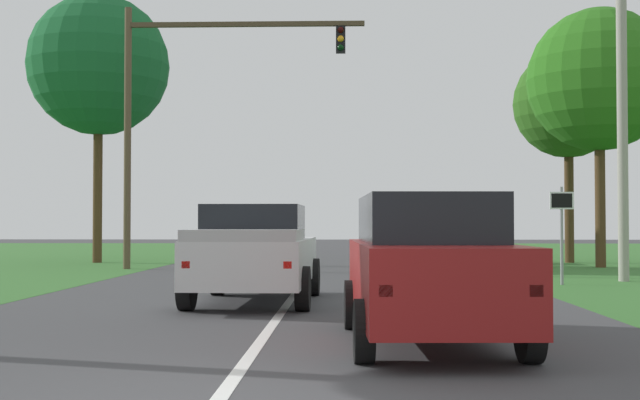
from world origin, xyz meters
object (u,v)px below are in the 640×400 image
Objects in this scene: keep_moving_sign at (562,222)px; extra_tree_1 at (568,104)px; crossing_suv_far at (440,239)px; oak_tree_right at (599,80)px; pickup_truck_lead at (255,253)px; utility_pole_right at (622,112)px; traffic_light at (186,96)px; extra_tree_2 at (99,66)px; red_suv_near at (428,265)px.

extra_tree_1 is at bearing 74.34° from keep_moving_sign.
oak_tree_right is at bearing -31.36° from crossing_suv_far.
oak_tree_right is at bearing 51.39° from pickup_truck_lead.
keep_moving_sign is 0.29× the size of extra_tree_1.
pickup_truck_lead is 2.10× the size of keep_moving_sign.
utility_pole_right reaches higher than extra_tree_1.
traffic_light is 6.51m from extra_tree_2.
oak_tree_right is at bearing -9.11° from extra_tree_2.
oak_tree_right is (7.89, 18.81, 5.60)m from red_suv_near.
extra_tree_2 is (-17.24, 10.07, 3.24)m from utility_pole_right.
red_suv_near is at bearing -118.50° from utility_pole_right.
keep_moving_sign is 20.04m from extra_tree_2.
crossing_suv_far is at bearing 71.78° from pickup_truck_lead.
red_suv_near is 0.58× the size of extra_tree_1.
pickup_truck_lead is at bearing -72.88° from traffic_light.
crossing_suv_far is 0.51× the size of extra_tree_1.
utility_pole_right is (-1.51, -7.06, -2.05)m from oak_tree_right.
oak_tree_right is at bearing -87.64° from extra_tree_1.
keep_moving_sign is (10.93, -6.94, -4.29)m from traffic_light.
traffic_light is at bearing -160.68° from extra_tree_1.
extra_tree_2 is (-8.03, 16.45, 6.83)m from pickup_truck_lead.
red_suv_near is 11.32m from keep_moving_sign.
traffic_light is 11.41m from crossing_suv_far.
traffic_light is 14.52m from oak_tree_right.
traffic_light is 0.98× the size of oak_tree_right.
utility_pole_right reaches higher than traffic_light.
utility_pole_right reaches higher than pickup_truck_lead.
red_suv_near is at bearing -62.11° from pickup_truck_lead.
traffic_light is at bearing 147.58° from keep_moving_sign.
crossing_suv_far is (-5.26, 3.20, -5.66)m from oak_tree_right.
keep_moving_sign is 3.82m from utility_pole_right.
extra_tree_2 is at bearing 149.71° from utility_pole_right.
pickup_truck_lead is 0.49× the size of extra_tree_2.
oak_tree_right is 19.04m from extra_tree_2.
oak_tree_right is at bearing 5.76° from traffic_light.
pickup_truck_lead is at bearing -121.92° from extra_tree_1.
keep_moving_sign reaches higher than pickup_truck_lead.
extra_tree_1 is (1.37, 10.61, 1.71)m from utility_pole_right.
extra_tree_2 is at bearing 143.23° from keep_moving_sign.
extra_tree_1 reaches higher than crossing_suv_far.
oak_tree_right reaches higher than extra_tree_1.
oak_tree_right is at bearing 67.40° from keep_moving_sign.
oak_tree_right is 1.08× the size of extra_tree_1.
pickup_truck_lead reaches higher than crossing_suv_far.
extra_tree_1 is 18.68m from extra_tree_2.
extra_tree_2 reaches higher than crossing_suv_far.
pickup_truck_lead is at bearing 117.89° from red_suv_near.
traffic_light is 2.05× the size of crossing_suv_far.
traffic_light is 3.60× the size of keep_moving_sign.
oak_tree_right reaches higher than utility_pole_right.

